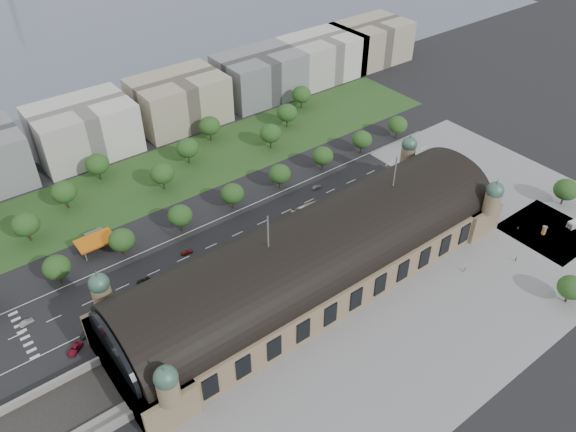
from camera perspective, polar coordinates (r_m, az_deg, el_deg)
ground at (r=200.04m, az=2.82°, el=-6.43°), size 900.00×900.00×0.00m
station at (r=193.06m, az=2.91°, el=-4.23°), size 150.00×48.40×44.30m
plaza_south at (r=185.59m, az=14.22°, el=-12.42°), size 190.00×48.00×0.12m
plaza_east at (r=265.13m, az=20.21°, el=3.42°), size 56.00×100.00×0.12m
road_slab at (r=215.09m, az=-7.82°, el=-3.06°), size 260.00×26.00×0.10m
grass_belt at (r=257.19m, az=-13.24°, el=3.77°), size 300.00×45.00×0.10m
petrol_station at (r=224.06m, az=-18.96°, el=-2.19°), size 14.00×13.00×5.05m
lake at (r=439.64m, az=-23.99°, el=16.02°), size 700.00×320.00×0.08m
office_3 at (r=280.12m, az=-20.05°, el=8.24°), size 45.00×32.00×24.00m
office_4 at (r=295.83m, az=-11.02°, el=11.45°), size 45.00×32.00×24.00m
office_5 at (r=318.69m, az=-2.93°, el=14.03°), size 45.00×32.00×24.00m
office_6 at (r=344.21m, az=3.44°, el=15.84°), size 45.00×32.00×24.00m
office_7 at (r=370.02m, az=8.39°, el=17.09°), size 45.00×32.00×24.00m
tree_row_2 at (r=209.10m, az=-22.46°, el=-4.84°), size 9.60×9.60×11.52m
tree_row_3 at (r=213.13m, az=-16.53°, el=-2.35°), size 9.60×9.60×11.52m
tree_row_4 at (r=219.73m, az=-10.90°, el=0.04°), size 9.60×9.60×11.52m
tree_row_5 at (r=228.67m, az=-5.66°, el=2.27°), size 9.60×9.60×11.52m
tree_row_6 at (r=239.68m, az=-0.84°, el=4.30°), size 9.60×9.60×11.52m
tree_row_7 at (r=252.50m, az=3.55°, el=6.11°), size 9.60×9.60×11.52m
tree_row_8 at (r=266.87m, az=7.51°, el=7.70°), size 9.60×9.60×11.52m
tree_row_9 at (r=282.55m, az=11.07°, el=9.09°), size 9.60×9.60×11.52m
tree_belt_3 at (r=232.56m, az=-25.11°, el=-0.75°), size 10.40×10.40×12.48m
tree_belt_4 at (r=245.01m, az=-21.80°, el=2.29°), size 10.40×10.40×12.48m
tree_belt_5 at (r=258.82m, az=-18.82°, el=5.02°), size 10.40×10.40×12.48m
tree_belt_6 at (r=244.74m, az=-12.66°, el=4.24°), size 10.40×10.40×12.48m
tree_belt_7 at (r=260.78m, az=-10.17°, el=6.81°), size 10.40×10.40×12.48m
tree_belt_8 at (r=277.73m, az=-7.96°, el=9.07°), size 10.40×10.40×12.48m
tree_belt_9 at (r=268.71m, az=-1.79°, el=8.40°), size 10.40×10.40×12.48m
tree_belt_10 at (r=287.20m, az=-0.11°, el=10.45°), size 10.40×10.40×12.48m
tree_belt_11 at (r=306.22m, az=1.38°, el=12.24°), size 10.40×10.40×12.48m
tree_plaza_ne at (r=256.60m, az=26.41°, el=2.41°), size 10.00×10.00×11.69m
tree_plaza_s at (r=209.41m, az=26.83°, el=-6.49°), size 9.00×9.00×10.64m
traffic_car_1 at (r=203.35m, az=-25.04°, el=-9.75°), size 4.74×2.14×1.51m
traffic_car_2 at (r=204.58m, az=-14.48°, el=-6.41°), size 5.07×2.79×1.34m
traffic_car_3 at (r=212.86m, az=-10.23°, el=-3.65°), size 4.56×2.24×1.27m
traffic_car_4 at (r=227.55m, az=0.29°, el=0.17°), size 3.84×1.60×1.30m
traffic_car_5 at (r=243.47m, az=2.93°, el=2.94°), size 4.46×1.74×1.45m
traffic_car_6 at (r=250.29m, az=9.87°, el=3.46°), size 5.92×2.79×1.63m
parked_car_0 at (r=192.81m, az=-19.81°, el=-11.11°), size 5.05×3.86×1.60m
parked_car_1 at (r=189.53m, az=-20.85°, el=-12.49°), size 6.38×5.73×1.65m
parked_car_2 at (r=194.06m, az=-16.39°, el=-9.80°), size 5.34×4.35×1.45m
parked_car_3 at (r=197.61m, az=-9.60°, el=-7.43°), size 4.76×3.45×1.51m
parked_car_4 at (r=199.60m, az=-10.70°, el=-7.00°), size 5.26×3.89×1.66m
parked_car_5 at (r=202.65m, az=-6.31°, el=-5.67°), size 5.75×4.48×1.45m
parked_car_6 at (r=206.26m, az=-5.53°, el=-4.67°), size 5.63×4.03×1.51m
bus_west at (r=205.37m, az=-7.11°, el=-4.67°), size 12.32×3.01×3.42m
bus_mid at (r=214.55m, az=-1.89°, el=-2.20°), size 12.07×3.65×3.31m
bus_east at (r=228.09m, az=1.85°, el=0.63°), size 13.65×4.03×3.75m
van_east at (r=248.66m, az=27.11°, el=-0.74°), size 6.96×3.88×2.85m
advertising_column at (r=239.20m, az=24.57°, el=-1.32°), size 1.89×1.89×3.59m
pedestrian_0 at (r=211.65m, az=17.51°, el=-5.24°), size 0.96×0.60×1.88m
pedestrian_1 at (r=222.46m, az=22.14°, el=-4.08°), size 0.80×0.84×1.94m
pedestrian_2 at (r=238.26m, az=22.31°, el=-1.11°), size 0.58×0.86×1.64m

